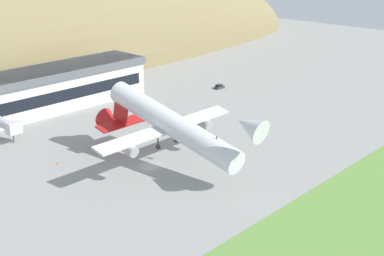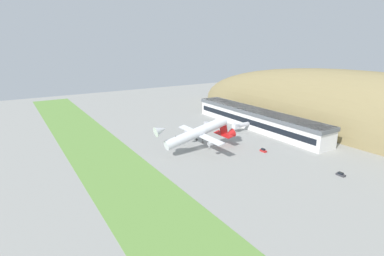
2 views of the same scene
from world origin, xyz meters
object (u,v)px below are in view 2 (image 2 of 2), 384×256
Objects in this scene: service_car_0 at (263,150)px; fuel_truck at (208,125)px; terminal_building at (256,118)px; traffic_cone_0 at (211,137)px; jetway_0 at (240,125)px; cargo_airplane at (198,133)px; service_car_1 at (341,174)px.

fuel_truck is (-53.66, 2.86, 0.80)m from service_car_0.
terminal_building reaches higher than service_car_0.
fuel_truck is at bearing -126.75° from terminal_building.
fuel_truck reaches higher than traffic_cone_0.
fuel_truck is 11.03× the size of traffic_cone_0.
traffic_cone_0 is at bearing -30.03° from fuel_truck.
jetway_0 is at bearing 157.66° from service_car_0.
service_car_0 is at bearing 56.11° from cargo_airplane.
cargo_airplane reaches higher than terminal_building.
terminal_building is at bearing 163.62° from service_car_1.
jetway_0 is 0.26× the size of cargo_airplane.
cargo_airplane is at bearing -123.89° from service_car_0.
traffic_cone_0 is (-15.79, 19.38, -9.55)m from cargo_airplane.
cargo_airplane is 12.93× the size of service_car_1.
cargo_airplane is 47.25m from fuel_truck.
fuel_truck reaches higher than service_car_0.
cargo_airplane reaches higher than fuel_truck.
service_car_1 is (38.23, 6.72, -0.08)m from service_car_0.
cargo_airplane is at bearing -41.04° from fuel_truck.
jetway_0 is 45.05m from cargo_airplane.
jetway_0 reaches higher than service_car_0.
jetway_0 is at bearing -88.35° from terminal_building.
traffic_cone_0 is (19.29, -11.15, -1.19)m from fuel_truck.
service_car_0 is 0.57× the size of fuel_truck.
service_car_0 is 53.75m from fuel_truck.
cargo_airplane is 7.47× the size of fuel_truck.
terminal_building is 76.33m from service_car_1.
terminal_building reaches higher than service_car_1.
jetway_0 is 3.36× the size of service_car_0.
fuel_truck is 22.32m from traffic_cone_0.
jetway_0 is 22.49m from fuel_truck.
terminal_building is at bearing 53.25° from fuel_truck.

